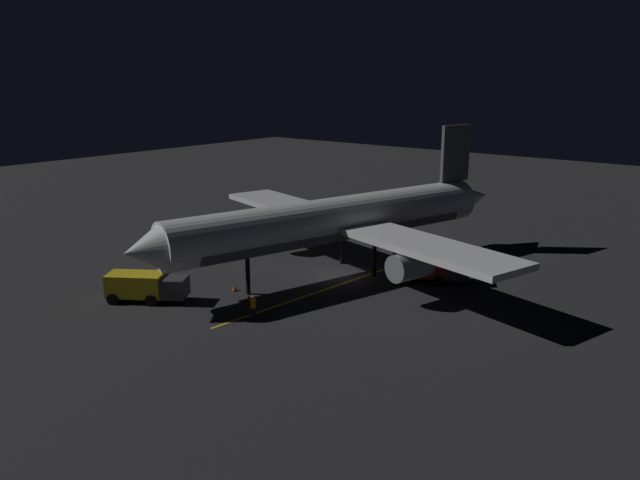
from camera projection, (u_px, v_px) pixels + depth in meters
name	position (u px, v px, depth m)	size (l,w,h in m)	color
ground_plane	(334.00, 276.00, 54.09)	(180.00, 180.00, 0.20)	#252526
apron_guide_stripe	(321.00, 291.00, 49.99)	(0.24, 21.56, 0.01)	gold
airliner	(341.00, 221.00, 53.23)	(34.70, 37.09, 12.14)	white
baggage_truck	(145.00, 287.00, 47.41)	(6.14, 5.02, 2.18)	gold
catering_truck	(427.00, 266.00, 52.04)	(6.47, 4.74, 2.62)	maroon
ground_crew_worker	(253.00, 307.00, 44.02)	(0.40, 0.40, 1.74)	black
traffic_cone_near_left	(234.00, 288.00, 49.90)	(0.50, 0.50, 0.55)	#EA590F
traffic_cone_near_right	(249.00, 298.00, 47.60)	(0.50, 0.50, 0.55)	#EA590F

